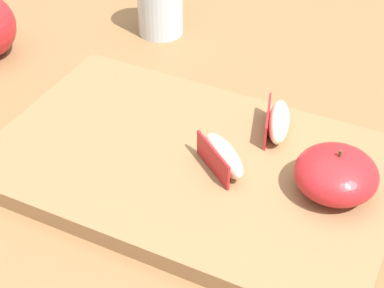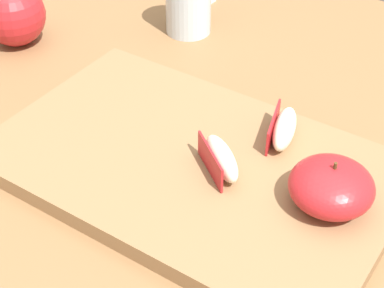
# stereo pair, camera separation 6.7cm
# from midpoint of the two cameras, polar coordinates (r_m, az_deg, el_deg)

# --- Properties ---
(dining_table) EXTENTS (1.15, 0.99, 0.75)m
(dining_table) POSITION_cam_midpoint_polar(r_m,az_deg,el_deg) (0.78, 1.93, -7.98)
(dining_table) COLOR brown
(dining_table) RESTS_ON ground_plane
(cutting_board) EXTENTS (0.45, 0.28, 0.02)m
(cutting_board) POSITION_cam_midpoint_polar(r_m,az_deg,el_deg) (0.69, -2.78, -2.06)
(cutting_board) COLOR olive
(cutting_board) RESTS_ON dining_table
(apple_half_skin_up) EXTENTS (0.09, 0.09, 0.05)m
(apple_half_skin_up) POSITION_cam_midpoint_polar(r_m,az_deg,el_deg) (0.64, 10.17, -2.86)
(apple_half_skin_up) COLOR #B21E23
(apple_half_skin_up) RESTS_ON cutting_board
(apple_wedge_right) EXTENTS (0.07, 0.06, 0.03)m
(apple_wedge_right) POSITION_cam_midpoint_polar(r_m,az_deg,el_deg) (0.66, -0.07, -1.23)
(apple_wedge_right) COLOR #F4EACC
(apple_wedge_right) RESTS_ON cutting_board
(apple_wedge_near_knife) EXTENTS (0.05, 0.08, 0.03)m
(apple_wedge_near_knife) POSITION_cam_midpoint_polar(r_m,az_deg,el_deg) (0.71, 5.22, 1.95)
(apple_wedge_near_knife) COLOR #F4EACC
(apple_wedge_near_knife) RESTS_ON cutting_board
(drinking_glass_water) EXTENTS (0.07, 0.07, 0.10)m
(drinking_glass_water) POSITION_cam_midpoint_polar(r_m,az_deg,el_deg) (0.94, -5.05, 12.93)
(drinking_glass_water) COLOR silver
(drinking_glass_water) RESTS_ON dining_table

